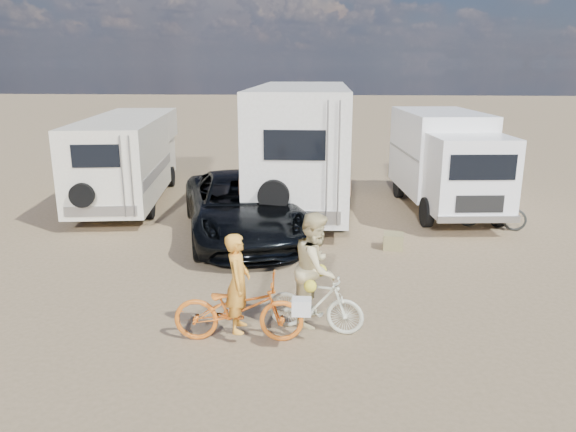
# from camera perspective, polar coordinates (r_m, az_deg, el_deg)

# --- Properties ---
(ground) EXTENTS (140.00, 140.00, 0.00)m
(ground) POSITION_cam_1_polar(r_m,az_deg,el_deg) (10.45, -0.62, -8.29)
(ground) COLOR #8F7655
(ground) RESTS_ON ground
(rv_main) EXTENTS (2.57, 7.48, 3.61)m
(rv_main) POSITION_cam_1_polar(r_m,az_deg,el_deg) (16.36, 1.39, 7.01)
(rv_main) COLOR silver
(rv_main) RESTS_ON ground
(rv_left) EXTENTS (3.05, 7.34, 2.64)m
(rv_left) POSITION_cam_1_polar(r_m,az_deg,el_deg) (17.96, -16.20, 5.60)
(rv_left) COLOR beige
(rv_left) RESTS_ON ground
(box_truck) EXTENTS (2.67, 5.79, 2.85)m
(box_truck) POSITION_cam_1_polar(r_m,az_deg,el_deg) (16.74, 16.09, 5.29)
(box_truck) COLOR white
(box_truck) RESTS_ON ground
(dark_suv) EXTENTS (4.05, 6.16, 1.57)m
(dark_suv) POSITION_cam_1_polar(r_m,az_deg,el_deg) (13.77, -4.83, 1.02)
(dark_suv) COLOR black
(dark_suv) RESTS_ON ground
(bike_man) EXTENTS (2.05, 0.78, 1.07)m
(bike_man) POSITION_cam_1_polar(r_m,az_deg,el_deg) (8.72, -5.14, -9.55)
(bike_man) COLOR #D46318
(bike_man) RESTS_ON ground
(bike_woman) EXTENTS (1.65, 0.79, 0.96)m
(bike_woman) POSITION_cam_1_polar(r_m,az_deg,el_deg) (9.00, 2.85, -9.05)
(bike_woman) COLOR beige
(bike_woman) RESTS_ON ground
(rider_man) EXTENTS (0.40, 0.59, 1.58)m
(rider_man) POSITION_cam_1_polar(r_m,az_deg,el_deg) (8.61, -5.19, -8.01)
(rider_man) COLOR gold
(rider_man) RESTS_ON ground
(rider_woman) EXTENTS (0.87, 1.02, 1.82)m
(rider_woman) POSITION_cam_1_polar(r_m,az_deg,el_deg) (8.83, 2.89, -6.50)
(rider_woman) COLOR beige
(rider_woman) RESTS_ON ground
(bike_parked) EXTENTS (1.84, 1.10, 0.92)m
(bike_parked) POSITION_cam_1_polar(r_m,az_deg,el_deg) (15.44, 20.38, 0.41)
(bike_parked) COLOR black
(bike_parked) RESTS_ON ground
(cooler) EXTENTS (0.59, 0.50, 0.40)m
(cooler) POSITION_cam_1_polar(r_m,az_deg,el_deg) (14.59, -3.76, -0.51)
(cooler) COLOR #246587
(cooler) RESTS_ON ground
(crate) EXTENTS (0.51, 0.51, 0.37)m
(crate) POSITION_cam_1_polar(r_m,az_deg,el_deg) (13.21, 10.87, -2.57)
(crate) COLOR olive
(crate) RESTS_ON ground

